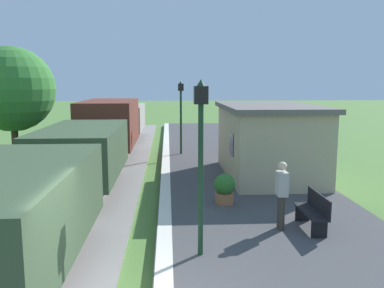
{
  "coord_description": "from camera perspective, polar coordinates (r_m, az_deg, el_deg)",
  "views": [
    {
      "loc": [
        0.5,
        -6.01,
        3.89
      ],
      "look_at": [
        1.44,
        9.67,
        1.49
      ],
      "focal_mm": 38.06,
      "sensor_mm": 36.0,
      "label": 1
    }
  ],
  "objects": [
    {
      "name": "freight_train",
      "position": [
        17.79,
        -12.79,
        0.68
      ],
      "size": [
        2.5,
        26.0,
        2.72
      ],
      "color": "#384C33",
      "rests_on": "rail_near"
    },
    {
      "name": "station_hut",
      "position": [
        16.1,
        10.61,
        0.54
      ],
      "size": [
        3.5,
        5.8,
        2.78
      ],
      "color": "tan",
      "rests_on": "platform_slab"
    },
    {
      "name": "bench_near_hut",
      "position": [
        10.7,
        16.68,
        -8.92
      ],
      "size": [
        0.42,
        1.5,
        0.91
      ],
      "color": "black",
      "rests_on": "platform_slab"
    },
    {
      "name": "bench_down_platform",
      "position": [
        20.66,
        6.68,
        -0.2
      ],
      "size": [
        0.42,
        1.5,
        0.91
      ],
      "color": "black",
      "rests_on": "platform_slab"
    },
    {
      "name": "person_waiting",
      "position": [
        10.37,
        12.45,
        -6.66
      ],
      "size": [
        0.24,
        0.38,
        1.71
      ],
      "rotation": [
        0.0,
        0.0,
        3.14
      ],
      "color": "#38332D",
      "rests_on": "platform_slab"
    },
    {
      "name": "potted_planter",
      "position": [
        12.34,
        4.58,
        -6.22
      ],
      "size": [
        0.64,
        0.64,
        0.92
      ],
      "color": "#9E6642",
      "rests_on": "platform_slab"
    },
    {
      "name": "lamp_post_near",
      "position": [
        8.3,
        1.24,
        1.14
      ],
      "size": [
        0.28,
        0.28,
        3.7
      ],
      "color": "#193823",
      "rests_on": "platform_slab"
    },
    {
      "name": "lamp_post_far",
      "position": [
        20.6,
        -1.57,
        5.65
      ],
      "size": [
        0.28,
        0.28,
        3.7
      ],
      "color": "#193823",
      "rests_on": "platform_slab"
    },
    {
      "name": "tree_trackside_far",
      "position": [
        18.76,
        -23.94,
        7.01
      ],
      "size": [
        3.56,
        3.56,
        5.37
      ],
      "color": "#4C3823",
      "rests_on": "ground"
    }
  ]
}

